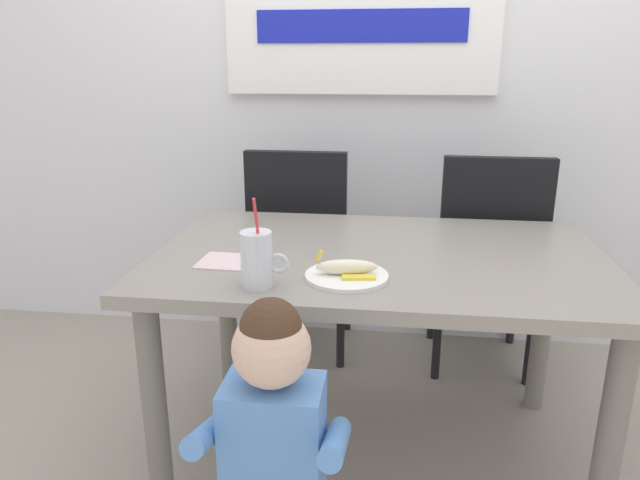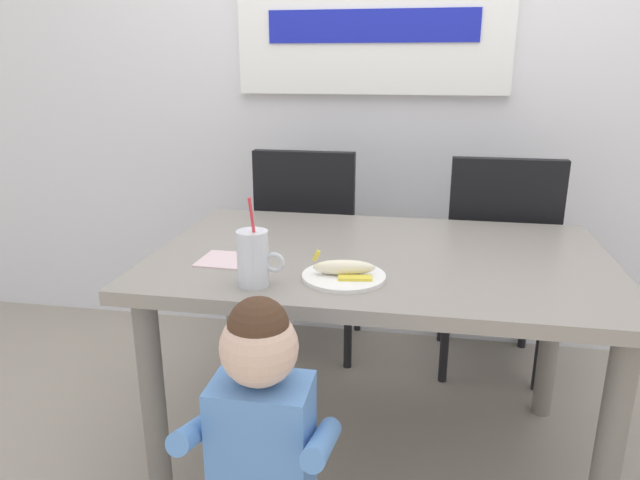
% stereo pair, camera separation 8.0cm
% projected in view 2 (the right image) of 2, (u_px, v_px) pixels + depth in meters
% --- Properties ---
extents(ground_plane, '(24.00, 24.00, 0.00)m').
position_uv_depth(ground_plane, '(374.00, 453.00, 2.01)').
color(ground_plane, '#9E9384').
extents(back_wall, '(6.40, 0.17, 2.90)m').
position_uv_depth(back_wall, '(404.00, 27.00, 2.52)').
color(back_wall, silver).
rests_on(back_wall, ground).
extents(dining_table, '(1.39, 0.89, 0.74)m').
position_uv_depth(dining_table, '(380.00, 283.00, 1.82)').
color(dining_table, gray).
rests_on(dining_table, ground).
extents(dining_chair_left, '(0.44, 0.45, 0.96)m').
position_uv_depth(dining_chair_left, '(310.00, 242.00, 2.55)').
color(dining_chair_left, black).
rests_on(dining_chair_left, ground).
extents(dining_chair_right, '(0.44, 0.45, 0.96)m').
position_uv_depth(dining_chair_right, '(497.00, 255.00, 2.37)').
color(dining_chair_right, black).
rests_on(dining_chair_right, ground).
extents(toddler_standing, '(0.33, 0.24, 0.84)m').
position_uv_depth(toddler_standing, '(262.00, 428.00, 1.28)').
color(toddler_standing, '#3F4760').
rests_on(toddler_standing, ground).
extents(milk_cup, '(0.13, 0.08, 0.25)m').
position_uv_depth(milk_cup, '(253.00, 261.00, 1.51)').
color(milk_cup, silver).
rests_on(milk_cup, dining_table).
extents(snack_plate, '(0.23, 0.23, 0.01)m').
position_uv_depth(snack_plate, '(344.00, 277.00, 1.58)').
color(snack_plate, white).
rests_on(snack_plate, dining_table).
extents(peeled_banana, '(0.17, 0.12, 0.07)m').
position_uv_depth(peeled_banana, '(345.00, 268.00, 1.57)').
color(peeled_banana, '#F4EAC6').
rests_on(peeled_banana, snack_plate).
extents(paper_napkin, '(0.16, 0.16, 0.00)m').
position_uv_depth(paper_napkin, '(225.00, 260.00, 1.72)').
color(paper_napkin, silver).
rests_on(paper_napkin, dining_table).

